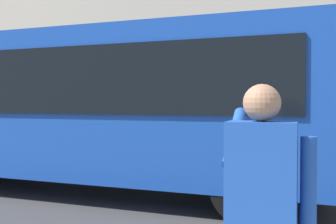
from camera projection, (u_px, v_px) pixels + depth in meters
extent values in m
plane|color=#38383A|center=(310.00, 206.00, 6.45)|extent=(60.00, 60.00, 0.00)
cube|color=#1947AD|center=(100.00, 104.00, 7.53)|extent=(9.00, 2.50, 2.60)
cube|color=black|center=(61.00, 80.00, 6.33)|extent=(7.60, 0.06, 1.10)
cylinder|color=black|center=(16.00, 152.00, 9.61)|extent=(1.00, 0.28, 1.00)
cylinder|color=black|center=(262.00, 165.00, 7.58)|extent=(1.00, 0.28, 1.00)
cylinder|color=black|center=(245.00, 189.00, 5.51)|extent=(1.00, 0.28, 1.00)
cube|color=#1E4CAD|center=(261.00, 178.00, 2.26)|extent=(0.40, 0.24, 0.66)
sphere|color=#A87A5B|center=(262.00, 103.00, 2.25)|extent=(0.22, 0.22, 0.22)
cylinder|color=#1E4CAD|center=(308.00, 188.00, 2.17)|extent=(0.09, 0.09, 0.58)
cylinder|color=#1E4CAD|center=(236.00, 137.00, 2.46)|extent=(0.09, 0.48, 0.37)
cube|color=black|center=(251.00, 106.00, 2.56)|extent=(0.07, 0.01, 0.14)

